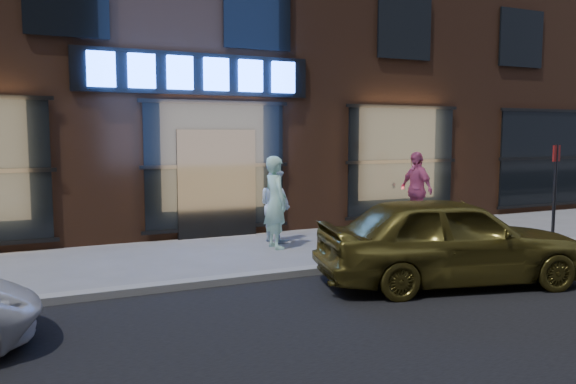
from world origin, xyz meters
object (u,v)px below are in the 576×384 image
object	(u,v)px
gold_sedan	(450,240)
sign_post	(555,185)
man_bowtie	(276,202)
passerby	(416,189)
man_cap	(275,205)

from	to	relation	value
gold_sedan	sign_post	size ratio (longest dim) A/B	1.94
man_bowtie	passerby	distance (m)	4.31
man_bowtie	man_cap	world-z (taller)	man_bowtie
sign_post	man_bowtie	bearing A→B (deg)	138.83
man_bowtie	passerby	world-z (taller)	passerby
man_cap	gold_sedan	size ratio (longest dim) A/B	0.39
gold_sedan	passerby	bearing A→B (deg)	-18.64
man_bowtie	man_cap	bearing A→B (deg)	-23.81
man_cap	gold_sedan	bearing A→B (deg)	175.68
man_cap	man_bowtie	bearing A→B (deg)	139.46
man_bowtie	passerby	xyz separation A→B (m)	(4.20, 0.96, 0.00)
man_bowtie	sign_post	xyz separation A→B (m)	(5.35, -2.12, 0.33)
passerby	man_cap	bearing A→B (deg)	-88.05
passerby	gold_sedan	bearing A→B (deg)	-34.14
man_cap	gold_sedan	xyz separation A→B (m)	(1.06, -4.31, -0.09)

